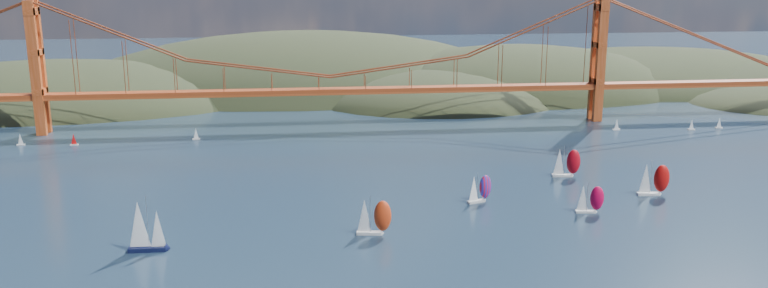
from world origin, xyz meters
TOP-DOWN VIEW (x-y plane):
  - headlands at (44.95, 278.29)m, footprint 725.00×225.00m
  - bridge at (-1.75, 180.00)m, footprint 552.00×12.00m
  - sloop_navy at (-52.94, 39.22)m, footprint 9.18×5.17m
  - racer_0 at (4.11, 44.10)m, footprint 9.40×4.59m
  - racer_1 at (67.14, 54.28)m, footprint 7.96×3.90m
  - racer_2 at (92.88, 68.02)m, footprint 9.64×4.29m
  - racer_3 at (73.70, 91.14)m, footprint 9.33×4.45m
  - racer_rwb at (38.38, 67.69)m, footprint 8.18×5.30m
  - distant_boat_1 at (-122.54, 159.20)m, footprint 3.00×2.00m
  - distant_boat_2 at (-101.81, 156.76)m, footprint 3.00×2.00m
  - distant_boat_3 at (-55.51, 161.11)m, footprint 3.00×2.00m
  - distant_boat_4 at (120.82, 157.76)m, footprint 3.00×2.00m
  - distant_boat_5 at (152.76, 154.16)m, footprint 3.00×2.00m
  - distant_boat_6 at (166.44, 156.07)m, footprint 3.00×2.00m

SIDE VIEW (x-z plane):
  - headlands at x=44.95m, z-range -60.46..35.54m
  - distant_boat_1 at x=-122.54m, z-range 0.06..4.76m
  - distant_boat_2 at x=-101.81m, z-range 0.06..4.76m
  - distant_boat_3 at x=-55.51m, z-range 0.06..4.76m
  - distant_boat_4 at x=120.82m, z-range 0.06..4.76m
  - distant_boat_5 at x=152.76m, z-range 0.06..4.76m
  - distant_boat_6 at x=166.44m, z-range 0.06..4.76m
  - racer_1 at x=67.14m, z-range -0.25..8.72m
  - racer_rwb at x=38.38m, z-range -0.25..8.89m
  - racer_3 at x=73.70m, z-range -0.29..10.23m
  - racer_0 at x=4.11m, z-range -0.29..10.30m
  - racer_2 at x=92.88m, z-range -0.30..10.62m
  - sloop_navy at x=-52.94m, z-range -0.84..13.48m
  - bridge at x=-1.75m, z-range 4.73..59.73m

